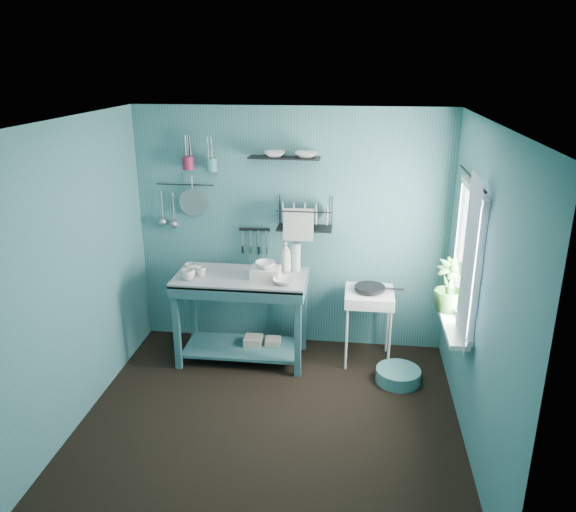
# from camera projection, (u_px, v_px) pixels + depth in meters

# --- Properties ---
(floor) EXTENTS (3.20, 3.20, 0.00)m
(floor) POSITION_uv_depth(u_px,v_px,m) (270.00, 421.00, 4.79)
(floor) COLOR black
(floor) RESTS_ON ground
(ceiling) EXTENTS (3.20, 3.20, 0.00)m
(ceiling) POSITION_uv_depth(u_px,v_px,m) (266.00, 122.00, 3.96)
(ceiling) COLOR silver
(ceiling) RESTS_ON ground
(wall_back) EXTENTS (3.20, 0.00, 3.20)m
(wall_back) POSITION_uv_depth(u_px,v_px,m) (291.00, 231.00, 5.78)
(wall_back) COLOR #386E74
(wall_back) RESTS_ON ground
(wall_front) EXTENTS (3.20, 0.00, 3.20)m
(wall_front) POSITION_uv_depth(u_px,v_px,m) (224.00, 392.00, 2.97)
(wall_front) COLOR #386E74
(wall_front) RESTS_ON ground
(wall_left) EXTENTS (0.00, 3.00, 3.00)m
(wall_left) POSITION_uv_depth(u_px,v_px,m) (74.00, 276.00, 4.56)
(wall_left) COLOR #386E74
(wall_left) RESTS_ON ground
(wall_right) EXTENTS (0.00, 3.00, 3.00)m
(wall_right) POSITION_uv_depth(u_px,v_px,m) (480.00, 295.00, 4.19)
(wall_right) COLOR #386E74
(wall_right) RESTS_ON ground
(work_counter) EXTENTS (1.38, 0.84, 0.91)m
(work_counter) POSITION_uv_depth(u_px,v_px,m) (242.00, 318.00, 5.65)
(work_counter) COLOR #2E5B61
(work_counter) RESTS_ON floor
(mug_left) EXTENTS (0.12, 0.12, 0.10)m
(mug_left) POSITION_uv_depth(u_px,v_px,m) (188.00, 275.00, 5.39)
(mug_left) COLOR silver
(mug_left) RESTS_ON work_counter
(mug_mid) EXTENTS (0.14, 0.14, 0.09)m
(mug_mid) POSITION_uv_depth(u_px,v_px,m) (201.00, 272.00, 5.47)
(mug_mid) COLOR silver
(mug_mid) RESTS_ON work_counter
(mug_right) EXTENTS (0.17, 0.17, 0.10)m
(mug_right) POSITION_uv_depth(u_px,v_px,m) (191.00, 269.00, 5.54)
(mug_right) COLOR silver
(mug_right) RESTS_ON work_counter
(wash_tub) EXTENTS (0.28, 0.22, 0.10)m
(wash_tub) POSITION_uv_depth(u_px,v_px,m) (266.00, 273.00, 5.44)
(wash_tub) COLOR silver
(wash_tub) RESTS_ON work_counter
(tub_bowl) EXTENTS (0.19, 0.19, 0.06)m
(tub_bowl) POSITION_uv_depth(u_px,v_px,m) (265.00, 265.00, 5.41)
(tub_bowl) COLOR silver
(tub_bowl) RESTS_ON wash_tub
(soap_bottle) EXTENTS (0.12, 0.12, 0.30)m
(soap_bottle) POSITION_uv_depth(u_px,v_px,m) (286.00, 256.00, 5.59)
(soap_bottle) COLOR silver
(soap_bottle) RESTS_ON work_counter
(water_bottle) EXTENTS (0.09, 0.09, 0.28)m
(water_bottle) POSITION_uv_depth(u_px,v_px,m) (296.00, 257.00, 5.60)
(water_bottle) COLOR #B2C2C6
(water_bottle) RESTS_ON work_counter
(counter_bowl) EXTENTS (0.22, 0.22, 0.05)m
(counter_bowl) POSITION_uv_depth(u_px,v_px,m) (284.00, 281.00, 5.30)
(counter_bowl) COLOR silver
(counter_bowl) RESTS_ON work_counter
(hotplate_stand) EXTENTS (0.48, 0.48, 0.76)m
(hotplate_stand) POSITION_uv_depth(u_px,v_px,m) (368.00, 326.00, 5.64)
(hotplate_stand) COLOR white
(hotplate_stand) RESTS_ON floor
(frying_pan) EXTENTS (0.30, 0.30, 0.03)m
(frying_pan) POSITION_uv_depth(u_px,v_px,m) (370.00, 288.00, 5.50)
(frying_pan) COLOR black
(frying_pan) RESTS_ON hotplate_stand
(knife_strip) EXTENTS (0.32, 0.04, 0.03)m
(knife_strip) POSITION_uv_depth(u_px,v_px,m) (254.00, 230.00, 5.79)
(knife_strip) COLOR black
(knife_strip) RESTS_ON wall_back
(dish_rack) EXTENTS (0.56, 0.27, 0.32)m
(dish_rack) POSITION_uv_depth(u_px,v_px,m) (305.00, 214.00, 5.57)
(dish_rack) COLOR black
(dish_rack) RESTS_ON wall_back
(upper_shelf) EXTENTS (0.71, 0.22, 0.01)m
(upper_shelf) POSITION_uv_depth(u_px,v_px,m) (284.00, 158.00, 5.44)
(upper_shelf) COLOR black
(upper_shelf) RESTS_ON wall_back
(shelf_bowl_left) EXTENTS (0.23, 0.23, 0.05)m
(shelf_bowl_left) POSITION_uv_depth(u_px,v_px,m) (275.00, 152.00, 5.43)
(shelf_bowl_left) COLOR silver
(shelf_bowl_left) RESTS_ON upper_shelf
(shelf_bowl_right) EXTENTS (0.26, 0.26, 0.05)m
(shelf_bowl_right) POSITION_uv_depth(u_px,v_px,m) (307.00, 156.00, 5.41)
(shelf_bowl_right) COLOR silver
(shelf_bowl_right) RESTS_ON upper_shelf
(utensil_cup_magenta) EXTENTS (0.11, 0.11, 0.13)m
(utensil_cup_magenta) POSITION_uv_depth(u_px,v_px,m) (188.00, 163.00, 5.60)
(utensil_cup_magenta) COLOR maroon
(utensil_cup_magenta) RESTS_ON wall_back
(utensil_cup_teal) EXTENTS (0.11, 0.11, 0.13)m
(utensil_cup_teal) POSITION_uv_depth(u_px,v_px,m) (211.00, 165.00, 5.57)
(utensil_cup_teal) COLOR teal
(utensil_cup_teal) RESTS_ON wall_back
(colander) EXTENTS (0.28, 0.03, 0.28)m
(colander) POSITION_uv_depth(u_px,v_px,m) (193.00, 202.00, 5.76)
(colander) COLOR #93969B
(colander) RESTS_ON wall_back
(ladle_outer) EXTENTS (0.01, 0.01, 0.30)m
(ladle_outer) POSITION_uv_depth(u_px,v_px,m) (162.00, 205.00, 5.82)
(ladle_outer) COLOR #93969B
(ladle_outer) RESTS_ON wall_back
(ladle_inner) EXTENTS (0.01, 0.01, 0.30)m
(ladle_inner) POSITION_uv_depth(u_px,v_px,m) (173.00, 208.00, 5.81)
(ladle_inner) COLOR #93969B
(ladle_inner) RESTS_ON wall_back
(hook_rail) EXTENTS (0.60, 0.01, 0.01)m
(hook_rail) POSITION_uv_depth(u_px,v_px,m) (185.00, 185.00, 5.73)
(hook_rail) COLOR black
(hook_rail) RESTS_ON wall_back
(window_glass) EXTENTS (0.00, 1.10, 1.10)m
(window_glass) POSITION_uv_depth(u_px,v_px,m) (469.00, 257.00, 4.56)
(window_glass) COLOR white
(window_glass) RESTS_ON wall_right
(windowsill) EXTENTS (0.16, 0.95, 0.04)m
(windowsill) POSITION_uv_depth(u_px,v_px,m) (451.00, 322.00, 4.77)
(windowsill) COLOR white
(windowsill) RESTS_ON wall_right
(curtain) EXTENTS (0.00, 1.35, 1.35)m
(curtain) POSITION_uv_depth(u_px,v_px,m) (468.00, 263.00, 4.27)
(curtain) COLOR silver
(curtain) RESTS_ON wall_right
(curtain_rod) EXTENTS (0.02, 1.05, 0.02)m
(curtain_rod) POSITION_uv_depth(u_px,v_px,m) (472.00, 178.00, 4.35)
(curtain_rod) COLOR black
(curtain_rod) RESTS_ON wall_right
(potted_plant) EXTENTS (0.29, 0.29, 0.47)m
(potted_plant) POSITION_uv_depth(u_px,v_px,m) (449.00, 286.00, 4.86)
(potted_plant) COLOR #306528
(potted_plant) RESTS_ON windowsill
(storage_tin_large) EXTENTS (0.18, 0.18, 0.22)m
(storage_tin_large) POSITION_uv_depth(u_px,v_px,m) (253.00, 347.00, 5.80)
(storage_tin_large) COLOR tan
(storage_tin_large) RESTS_ON floor
(storage_tin_small) EXTENTS (0.15, 0.15, 0.20)m
(storage_tin_small) POSITION_uv_depth(u_px,v_px,m) (273.00, 347.00, 5.81)
(storage_tin_small) COLOR tan
(storage_tin_small) RESTS_ON floor
(floor_basin) EXTENTS (0.42, 0.42, 0.13)m
(floor_basin) POSITION_uv_depth(u_px,v_px,m) (398.00, 375.00, 5.35)
(floor_basin) COLOR teal
(floor_basin) RESTS_ON floor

